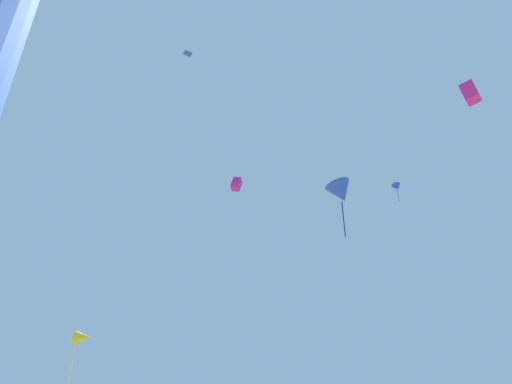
{
  "coord_description": "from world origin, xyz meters",
  "views": [
    {
      "loc": [
        0.99,
        -0.72,
        0.65
      ],
      "look_at": [
        0.36,
        2.29,
        2.22
      ],
      "focal_mm": 29.86,
      "sensor_mm": 36.0,
      "label": 1
    }
  ],
  "objects_px": {
    "marker_flag": "(81,345)",
    "distant_kite_magenta_overhead_distant": "(470,93)",
    "distant_kite_blue_far_center": "(341,193)",
    "distant_kite_blue_low_left": "(397,187)",
    "distant_kite_magenta_high_left": "(236,184)",
    "distant_kite_blue_low_right": "(188,53)"
  },
  "relations": [
    {
      "from": "distant_kite_magenta_high_left",
      "to": "marker_flag",
      "type": "height_order",
      "value": "distant_kite_magenta_high_left"
    },
    {
      "from": "distant_kite_magenta_high_left",
      "to": "marker_flag",
      "type": "relative_size",
      "value": 0.68
    },
    {
      "from": "distant_kite_magenta_overhead_distant",
      "to": "marker_flag",
      "type": "distance_m",
      "value": 16.71
    },
    {
      "from": "distant_kite_blue_low_left",
      "to": "distant_kite_magenta_high_left",
      "type": "xyz_separation_m",
      "value": [
        -13.18,
        -5.33,
        -1.04
      ]
    },
    {
      "from": "distant_kite_blue_far_center",
      "to": "distant_kite_magenta_high_left",
      "type": "distance_m",
      "value": 20.69
    },
    {
      "from": "distant_kite_magenta_high_left",
      "to": "distant_kite_blue_far_center",
      "type": "bearing_deg",
      "value": -63.94
    },
    {
      "from": "marker_flag",
      "to": "distant_kite_magenta_overhead_distant",
      "type": "bearing_deg",
      "value": 37.83
    },
    {
      "from": "distant_kite_magenta_overhead_distant",
      "to": "distant_kite_magenta_high_left",
      "type": "xyz_separation_m",
      "value": [
        -13.56,
        14.6,
        4.93
      ]
    },
    {
      "from": "distant_kite_blue_low_left",
      "to": "distant_kite_magenta_high_left",
      "type": "bearing_deg",
      "value": -157.99
    },
    {
      "from": "distant_kite_blue_low_right",
      "to": "marker_flag",
      "type": "xyz_separation_m",
      "value": [
        3.5,
        -11.11,
        -18.51
      ]
    },
    {
      "from": "distant_kite_blue_far_center",
      "to": "distant_kite_blue_low_right",
      "type": "xyz_separation_m",
      "value": [
        -8.26,
        4.89,
        12.93
      ]
    },
    {
      "from": "distant_kite_blue_low_left",
      "to": "marker_flag",
      "type": "bearing_deg",
      "value": -109.58
    },
    {
      "from": "distant_kite_blue_low_left",
      "to": "marker_flag",
      "type": "xyz_separation_m",
      "value": [
        -9.93,
        -27.93,
        -16.4
      ]
    },
    {
      "from": "distant_kite_magenta_overhead_distant",
      "to": "distant_kite_blue_low_left",
      "type": "xyz_separation_m",
      "value": [
        -0.38,
        19.93,
        5.97
      ]
    },
    {
      "from": "distant_kite_magenta_high_left",
      "to": "marker_flag",
      "type": "distance_m",
      "value": 27.52
    },
    {
      "from": "distant_kite_blue_low_right",
      "to": "marker_flag",
      "type": "distance_m",
      "value": 21.87
    },
    {
      "from": "distant_kite_magenta_overhead_distant",
      "to": "marker_flag",
      "type": "xyz_separation_m",
      "value": [
        -10.31,
        -8.01,
        -10.43
      ]
    },
    {
      "from": "distant_kite_magenta_overhead_distant",
      "to": "distant_kite_blue_far_center",
      "type": "bearing_deg",
      "value": -162.15
    },
    {
      "from": "distant_kite_blue_far_center",
      "to": "distant_kite_blue_low_left",
      "type": "xyz_separation_m",
      "value": [
        5.17,
        21.71,
        10.82
      ]
    },
    {
      "from": "distant_kite_blue_low_right",
      "to": "distant_kite_blue_low_left",
      "type": "relative_size",
      "value": 0.27
    },
    {
      "from": "distant_kite_blue_far_center",
      "to": "distant_kite_magenta_high_left",
      "type": "bearing_deg",
      "value": 116.06
    },
    {
      "from": "distant_kite_blue_far_center",
      "to": "distant_kite_magenta_overhead_distant",
      "type": "bearing_deg",
      "value": 17.85
    }
  ]
}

